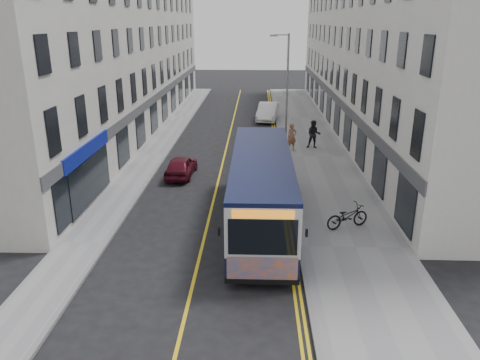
# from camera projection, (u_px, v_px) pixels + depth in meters

# --- Properties ---
(ground) EXTENTS (140.00, 140.00, 0.00)m
(ground) POSITION_uv_depth(u_px,v_px,m) (205.00, 234.00, 20.39)
(ground) COLOR black
(ground) RESTS_ON ground
(pavement_east) EXTENTS (4.50, 64.00, 0.12)m
(pavement_east) POSITION_uv_depth(u_px,v_px,m) (316.00, 157.00, 31.49)
(pavement_east) COLOR gray
(pavement_east) RESTS_ON ground
(pavement_west) EXTENTS (2.00, 64.00, 0.12)m
(pavement_west) POSITION_uv_depth(u_px,v_px,m) (151.00, 156.00, 31.88)
(pavement_west) COLOR gray
(pavement_west) RESTS_ON ground
(kerb_east) EXTENTS (0.18, 64.00, 0.13)m
(kerb_east) POSITION_uv_depth(u_px,v_px,m) (283.00, 157.00, 31.57)
(kerb_east) COLOR slate
(kerb_east) RESTS_ON ground
(kerb_west) EXTENTS (0.18, 64.00, 0.13)m
(kerb_west) POSITION_uv_depth(u_px,v_px,m) (166.00, 156.00, 31.84)
(kerb_west) COLOR slate
(kerb_west) RESTS_ON ground
(road_centre_line) EXTENTS (0.12, 64.00, 0.01)m
(road_centre_line) POSITION_uv_depth(u_px,v_px,m) (224.00, 157.00, 31.72)
(road_centre_line) COLOR yellow
(road_centre_line) RESTS_ON ground
(road_dbl_yellow_inner) EXTENTS (0.10, 64.00, 0.01)m
(road_dbl_yellow_inner) POSITION_uv_depth(u_px,v_px,m) (276.00, 158.00, 31.60)
(road_dbl_yellow_inner) COLOR yellow
(road_dbl_yellow_inner) RESTS_ON ground
(road_dbl_yellow_outer) EXTENTS (0.10, 64.00, 0.01)m
(road_dbl_yellow_outer) POSITION_uv_depth(u_px,v_px,m) (279.00, 158.00, 31.59)
(road_dbl_yellow_outer) COLOR yellow
(road_dbl_yellow_outer) RESTS_ON ground
(terrace_east) EXTENTS (6.00, 46.00, 13.00)m
(terrace_east) POSITION_uv_depth(u_px,v_px,m) (373.00, 50.00, 37.72)
(terrace_east) COLOR silver
(terrace_east) RESTS_ON ground
(terrace_west) EXTENTS (6.00, 46.00, 13.00)m
(terrace_west) POSITION_uv_depth(u_px,v_px,m) (122.00, 50.00, 38.42)
(terrace_west) COLOR silver
(terrace_west) RESTS_ON ground
(streetlamp) EXTENTS (1.32, 0.18, 8.00)m
(streetlamp) POSITION_uv_depth(u_px,v_px,m) (286.00, 88.00, 32.04)
(streetlamp) COLOR gray
(streetlamp) RESTS_ON ground
(city_bus) EXTENTS (2.63, 11.26, 3.27)m
(city_bus) POSITION_uv_depth(u_px,v_px,m) (261.00, 188.00, 20.76)
(city_bus) COLOR black
(city_bus) RESTS_ON ground
(bicycle) EXTENTS (2.17, 1.48, 1.08)m
(bicycle) POSITION_uv_depth(u_px,v_px,m) (347.00, 216.00, 20.56)
(bicycle) COLOR black
(bicycle) RESTS_ON pavement_east
(pedestrian_near) EXTENTS (0.83, 0.70, 1.93)m
(pedestrian_near) POSITION_uv_depth(u_px,v_px,m) (292.00, 137.00, 32.62)
(pedestrian_near) COLOR #8D5940
(pedestrian_near) RESTS_ON pavement_east
(pedestrian_far) EXTENTS (1.06, 0.87, 1.99)m
(pedestrian_far) POSITION_uv_depth(u_px,v_px,m) (314.00, 134.00, 33.23)
(pedestrian_far) COLOR black
(pedestrian_far) RESTS_ON pavement_east
(car_white) EXTENTS (2.27, 4.98, 1.58)m
(car_white) POSITION_uv_depth(u_px,v_px,m) (268.00, 112.00, 43.11)
(car_white) COLOR white
(car_white) RESTS_ON ground
(car_maroon) EXTENTS (1.68, 3.75, 1.25)m
(car_maroon) POSITION_uv_depth(u_px,v_px,m) (181.00, 166.00, 27.71)
(car_maroon) COLOR #510D1B
(car_maroon) RESTS_ON ground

